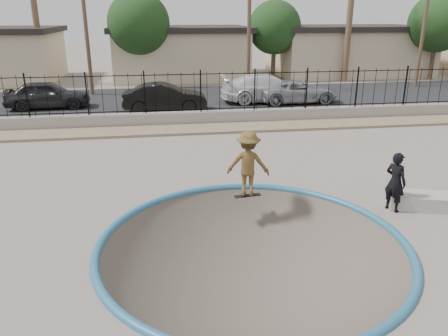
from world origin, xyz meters
TOP-DOWN VIEW (x-y plane):
  - ground at (0.00, 12.00)m, footprint 120.00×120.00m
  - bowl_pit at (0.00, -1.00)m, footprint 6.84×6.84m
  - coping_ring at (0.00, -1.00)m, footprint 7.04×7.04m
  - rock_strip at (0.00, 9.20)m, footprint 42.00×1.60m
  - retaining_wall at (0.00, 10.30)m, footprint 42.00×0.45m
  - fence at (0.00, 10.30)m, footprint 40.00×0.04m
  - street at (0.00, 17.00)m, footprint 90.00×8.00m
  - house_center at (0.00, 26.50)m, footprint 10.60×8.60m
  - house_east at (14.00, 26.50)m, footprint 12.60×8.60m
  - utility_pole_left at (-6.00, 19.00)m, footprint 1.70×0.24m
  - utility_pole_mid at (4.00, 19.00)m, footprint 1.70×0.24m
  - utility_pole_right at (16.00, 19.00)m, footprint 1.70×0.24m
  - street_tree_left at (-3.00, 23.00)m, footprint 4.32×4.32m
  - street_tree_mid at (7.00, 24.00)m, footprint 3.96×3.96m
  - street_tree_right at (19.00, 22.00)m, footprint 4.32×4.32m
  - skater at (0.41, 1.60)m, footprint 1.31×0.97m
  - skateboard at (0.41, 1.60)m, footprint 0.78×0.28m
  - videographer at (4.00, 0.23)m, footprint 0.60×0.69m
  - concrete_ledge at (4.78, 0.24)m, footprint 1.74×1.15m
  - car_a at (-7.77, 15.00)m, footprint 4.41×1.97m
  - car_b at (-1.57, 13.40)m, footprint 4.36×1.67m
  - car_c at (4.31, 15.00)m, footprint 5.36×2.21m
  - car_d at (5.96, 14.49)m, footprint 4.62×2.26m

SIDE VIEW (x-z plane):
  - ground at x=0.00m, z-range -2.20..0.00m
  - bowl_pit at x=0.00m, z-range -0.90..0.90m
  - coping_ring at x=0.00m, z-range -0.10..0.10m
  - street at x=0.00m, z-range 0.00..0.04m
  - skateboard at x=0.41m, z-range 0.02..0.09m
  - rock_strip at x=0.00m, z-range 0.00..0.11m
  - concrete_ledge at x=4.78m, z-range 0.00..0.40m
  - retaining_wall at x=0.00m, z-range 0.00..0.60m
  - car_d at x=5.96m, z-range 0.04..1.30m
  - car_b at x=-1.57m, z-range 0.04..1.45m
  - car_a at x=-7.77m, z-range 0.04..1.51m
  - videographer at x=4.00m, z-range 0.00..1.58m
  - car_c at x=4.31m, z-range 0.04..1.59m
  - skater at x=0.41m, z-range 0.00..1.81m
  - fence at x=0.00m, z-range 0.60..2.40m
  - house_east at x=14.00m, z-range 0.02..3.92m
  - house_center at x=0.00m, z-range 0.02..3.92m
  - street_tree_mid at x=7.00m, z-range 0.92..6.75m
  - street_tree_left at x=-3.00m, z-range 1.01..7.37m
  - street_tree_right at x=19.00m, z-range 1.01..7.37m
  - utility_pole_left at x=-6.00m, z-range 0.20..9.20m
  - utility_pole_right at x=16.00m, z-range 0.20..9.20m
  - utility_pole_mid at x=4.00m, z-range 0.21..9.71m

